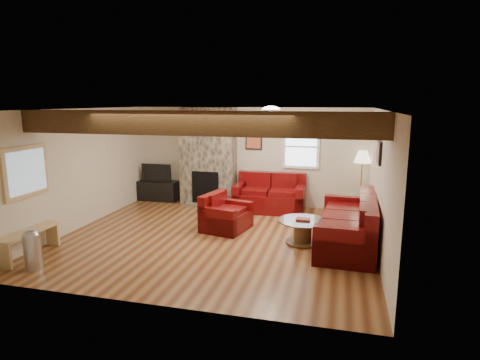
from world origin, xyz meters
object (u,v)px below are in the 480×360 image
object	(u,v)px
sofa_three	(347,221)
floor_lamp	(362,160)
loveseat	(270,193)
television	(158,172)
armchair_red	(226,212)
tv_cabinet	(158,191)
coffee_table	(303,232)

from	to	relation	value
sofa_three	floor_lamp	bearing A→B (deg)	174.00
loveseat	television	size ratio (longest dim) A/B	2.03
loveseat	floor_lamp	world-z (taller)	floor_lamp
loveseat	television	distance (m)	3.14
armchair_red	television	bearing A→B (deg)	63.90
sofa_three	armchair_red	world-z (taller)	sofa_three
tv_cabinet	floor_lamp	bearing A→B (deg)	-1.34
sofa_three	loveseat	world-z (taller)	sofa_three
sofa_three	tv_cabinet	distance (m)	5.45
loveseat	sofa_three	bearing A→B (deg)	-49.60
tv_cabinet	television	distance (m)	0.51
coffee_table	television	bearing A→B (deg)	149.41
coffee_table	television	size ratio (longest dim) A/B	1.13
armchair_red	loveseat	bearing A→B (deg)	-7.19
television	floor_lamp	xyz separation A→B (m)	(5.25, -0.12, 0.53)
loveseat	television	xyz separation A→B (m)	(-3.11, 0.30, 0.32)
television	floor_lamp	world-z (taller)	floor_lamp
armchair_red	tv_cabinet	distance (m)	3.21
coffee_table	armchair_red	bearing A→B (deg)	164.77
loveseat	tv_cabinet	bearing A→B (deg)	172.89
tv_cabinet	armchair_red	bearing A→B (deg)	-38.60
sofa_three	coffee_table	bearing A→B (deg)	-78.69
armchair_red	coffee_table	bearing A→B (deg)	-92.73
armchair_red	television	size ratio (longest dim) A/B	1.13
armchair_red	floor_lamp	bearing A→B (deg)	-43.14
loveseat	coffee_table	size ratio (longest dim) A/B	1.80
armchair_red	tv_cabinet	world-z (taller)	armchair_red
loveseat	coffee_table	bearing A→B (deg)	-66.18
sofa_three	floor_lamp	world-z (taller)	floor_lamp
tv_cabinet	floor_lamp	world-z (taller)	floor_lamp
sofa_three	coffee_table	xyz separation A→B (m)	(-0.80, -0.13, -0.23)
sofa_three	tv_cabinet	bearing A→B (deg)	-112.86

